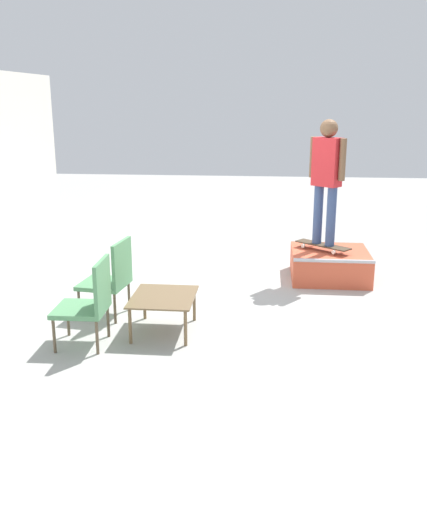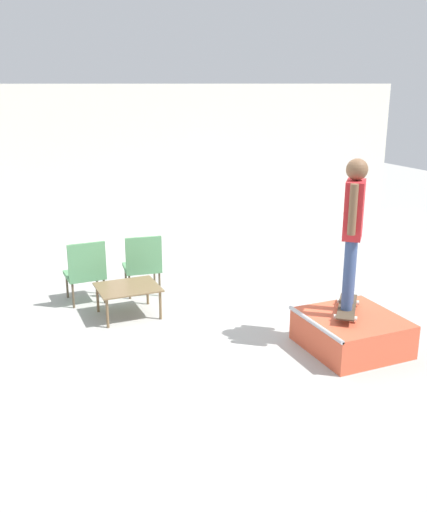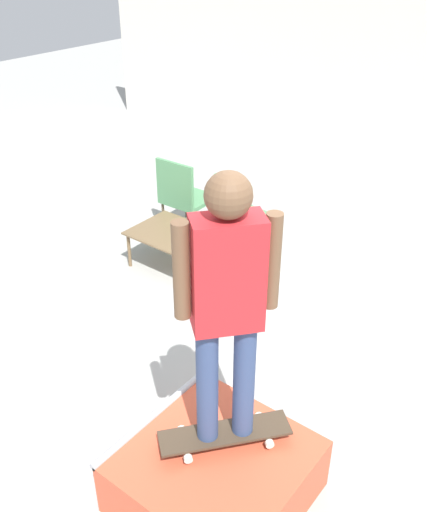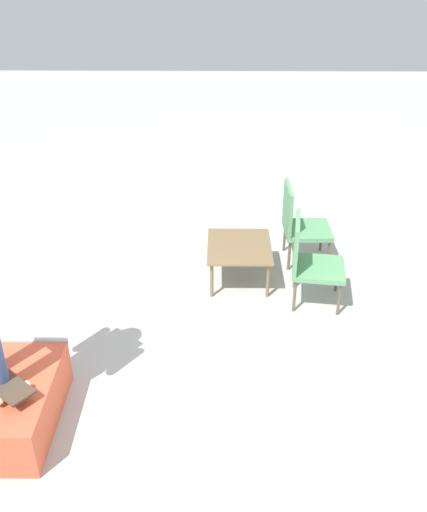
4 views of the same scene
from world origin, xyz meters
The scene contains 7 objects.
ground_plane centered at (0.00, 0.00, 0.00)m, with size 24.00×24.00×0.00m, color #A8A8A3.
skate_ramp_box centered at (0.82, -1.30, 0.20)m, with size 1.07×1.07×0.43m.
skateboard_on_ramp centered at (0.81, -1.19, 0.49)m, with size 0.68×0.77×0.07m.
person_skater centered at (0.81, -1.19, 1.52)m, with size 0.40×0.46×1.73m.
coffee_table centered at (-1.33, 0.71, 0.37)m, with size 0.81×0.68×0.41m.
patio_chair_left centered at (-1.75, 1.39, 0.49)m, with size 0.53×0.53×0.92m.
patio_chair_right centered at (-0.92, 1.39, 0.49)m, with size 0.58×0.58×0.92m.
Camera 1 is at (-7.11, -0.40, 2.48)m, focal length 40.00 mm.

